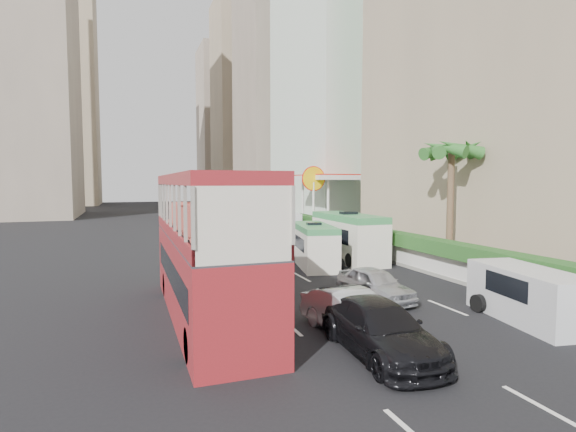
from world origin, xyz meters
name	(u,v)px	position (x,y,z in m)	size (l,w,h in m)	color
ground_plane	(357,301)	(0.00, 0.00, 0.00)	(200.00, 200.00, 0.00)	black
double_decker_bus	(207,246)	(-6.00, 0.00, 2.53)	(2.50, 11.00, 5.06)	maroon
car_silver_lane_a	(352,335)	(-2.05, -3.50, 0.00)	(1.46, 4.20, 1.38)	silver
car_silver_lane_b	(375,300)	(0.77, -0.13, 0.00)	(1.57, 3.90, 1.33)	silver
car_black	(379,354)	(-2.08, -5.16, 0.00)	(2.01, 4.95, 1.44)	black
van_asset	(281,253)	(1.15, 12.80, 0.00)	(2.37, 5.14, 1.43)	silver
minibus_near	(314,245)	(1.37, 7.63, 1.19)	(1.78, 5.35, 2.37)	silver
minibus_far	(348,237)	(4.11, 8.66, 1.42)	(2.14, 6.41, 2.84)	silver
panel_van_near	(529,295)	(4.32, -4.29, 0.91)	(1.81, 4.53, 1.81)	silver
panel_van_far	(284,225)	(3.94, 20.21, 1.12)	(2.24, 5.60, 2.24)	silver
sidewalk	(316,230)	(9.00, 25.00, 0.09)	(6.00, 120.00, 0.18)	#99968C
kerb_wall	(340,238)	(6.20, 14.00, 0.68)	(0.30, 44.00, 1.00)	silver
hedge	(340,226)	(6.20, 14.00, 1.53)	(1.10, 44.00, 0.70)	#2D6626
palm_tree	(450,208)	(7.80, 4.00, 3.38)	(0.36, 0.36, 6.40)	brown
shell_station	(334,204)	(10.00, 23.00, 2.75)	(6.50, 8.00, 5.50)	silver
tower_mid	(288,64)	(18.00, 58.00, 25.00)	(16.00, 16.00, 50.00)	gray
tower_far_a	(247,104)	(17.00, 82.00, 22.00)	(14.00, 14.00, 44.00)	tan
tower_far_b	(227,125)	(17.00, 104.00, 20.00)	(14.00, 14.00, 40.00)	gray
tower_left_b	(56,95)	(-22.00, 90.00, 23.00)	(16.00, 16.00, 46.00)	tan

